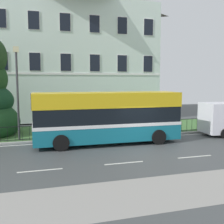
{
  "coord_description": "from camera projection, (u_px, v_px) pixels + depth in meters",
  "views": [
    {
      "loc": [
        -6.28,
        -14.16,
        4.01
      ],
      "look_at": [
        -0.99,
        3.67,
        1.91
      ],
      "focal_mm": 43.79,
      "sensor_mm": 36.0,
      "label": 1
    }
  ],
  "objects": [
    {
      "name": "street_lamp_post",
      "position": [
        17.0,
        87.0,
        17.94
      ],
      "size": [
        0.36,
        0.24,
        6.13
      ],
      "color": "#333338",
      "rests_on": "ground_plane"
    },
    {
      "name": "georgian_townhouse",
      "position": [
        72.0,
        52.0,
        30.69
      ],
      "size": [
        16.97,
        10.72,
        14.29
      ],
      "color": "silver",
      "rests_on": "ground_plane"
    },
    {
      "name": "iron_verge_railing",
      "position": [
        100.0,
        129.0,
        19.36
      ],
      "size": [
        19.55,
        0.04,
        0.97
      ],
      "color": "black",
      "rests_on": "ground_plane"
    },
    {
      "name": "ground_plane",
      "position": [
        138.0,
        146.0,
        16.96
      ],
      "size": [
        60.0,
        56.0,
        0.18
      ],
      "color": "#404445"
    },
    {
      "name": "single_decker_bus",
      "position": [
        107.0,
        117.0,
        17.5
      ],
      "size": [
        9.38,
        2.66,
        3.3
      ],
      "rotation": [
        0.0,
        0.0,
        -0.01
      ],
      "color": "#146C81",
      "rests_on": "ground_plane"
    }
  ]
}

